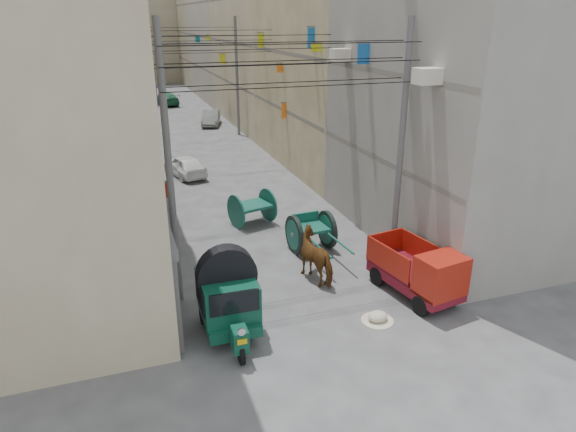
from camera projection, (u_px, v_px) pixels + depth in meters
name	position (u px, v px, depth m)	size (l,w,h in m)	color
ground	(383.00, 405.00, 11.27)	(140.00, 140.00, 0.00)	#424245
building_row_left	(57.00, 39.00, 36.61)	(8.00, 62.00, 14.00)	#BCB18E
building_row_right	(271.00, 36.00, 41.42)	(8.00, 62.00, 14.00)	gray
end_cap_building	(141.00, 28.00, 67.11)	(22.00, 10.00, 13.00)	#B4AA8E
shutters_left	(152.00, 207.00, 18.70)	(0.18, 14.40, 2.88)	#505156
signboards	(202.00, 102.00, 29.12)	(8.22, 40.52, 5.67)	silver
ac_units	(384.00, 34.00, 16.43)	(0.70, 6.55, 3.35)	beige
utility_poles	(218.00, 104.00, 24.81)	(7.40, 22.20, 8.00)	#59595C
overhead_cables	(227.00, 47.00, 21.51)	(7.40, 22.52, 1.12)	black
auto_rickshaw	(228.00, 295.00, 13.47)	(1.59, 2.75, 1.93)	black
tonga_cart	(311.00, 231.00, 18.51)	(1.55, 3.18, 1.40)	black
mini_truck	(423.00, 275.00, 15.17)	(1.84, 3.23, 1.71)	black
second_cart	(252.00, 207.00, 20.83)	(1.88, 1.75, 1.39)	#124E40
feed_sack	(378.00, 316.00, 14.34)	(0.57, 0.45, 0.28)	beige
horse	(319.00, 256.00, 16.44)	(0.86, 1.90, 1.60)	maroon
distant_car_white	(185.00, 166.00, 27.26)	(1.35, 3.35, 1.14)	white
distant_car_grey	(211.00, 118.00, 40.08)	(1.21, 3.48, 1.15)	slate
distant_car_green	(165.00, 99.00, 49.18)	(1.65, 4.05, 1.18)	#226544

